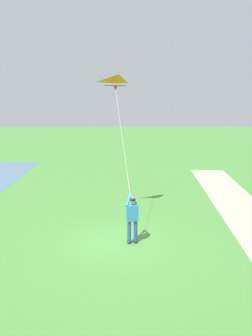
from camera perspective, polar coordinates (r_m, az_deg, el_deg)
name	(u,v)px	position (r m, az deg, el deg)	size (l,w,h in m)	color
ground_plane	(119,242)	(13.53, -1.15, -11.79)	(120.00, 120.00, 0.00)	#4C8E3D
person_kite_flyer	(132,216)	(13.15, 1.01, -7.61)	(0.51, 0.63, 1.83)	#232328
flying_kite	(118,84)	(15.53, -1.29, 13.29)	(1.25, 3.18, 4.42)	orange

